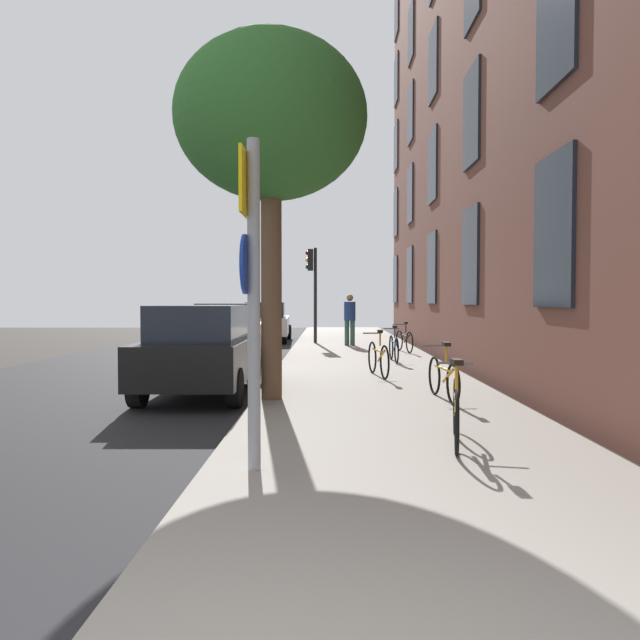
{
  "coord_description": "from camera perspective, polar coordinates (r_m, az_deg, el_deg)",
  "views": [
    {
      "loc": [
        0.21,
        -1.66,
        1.72
      ],
      "look_at": [
        0.03,
        12.6,
        1.25
      ],
      "focal_mm": 33.9,
      "sensor_mm": 36.0,
      "label": 1
    }
  ],
  "objects": [
    {
      "name": "car_1",
      "position": [
        17.45,
        -8.53,
        -1.02
      ],
      "size": [
        1.88,
        4.47,
        1.62
      ],
      "color": "orange",
      "rests_on": "road_asphalt"
    },
    {
      "name": "road_asphalt",
      "position": [
        17.4,
        -15.0,
        -3.84
      ],
      "size": [
        7.0,
        38.0,
        0.01
      ],
      "primitive_type": "cube",
      "color": "#232326",
      "rests_on": "ground"
    },
    {
      "name": "sign_post",
      "position": [
        5.7,
        -6.52,
        3.84
      ],
      "size": [
        0.16,
        0.6,
        3.1
      ],
      "color": "gray",
      "rests_on": "sidewalk"
    },
    {
      "name": "ground_plane",
      "position": [
        16.95,
        -8.14,
        -3.96
      ],
      "size": [
        41.8,
        41.8,
        0.0
      ],
      "primitive_type": "plane",
      "color": "#332D28"
    },
    {
      "name": "bicycle_1",
      "position": [
        9.91,
        11.58,
        -5.31
      ],
      "size": [
        0.42,
        1.7,
        0.94
      ],
      "color": "black",
      "rests_on": "sidewalk"
    },
    {
      "name": "traffic_light",
      "position": [
        22.58,
        -0.71,
        4.01
      ],
      "size": [
        0.43,
        0.24,
        3.55
      ],
      "color": "black",
      "rests_on": "sidewalk"
    },
    {
      "name": "bicycle_4",
      "position": [
        18.85,
        7.97,
        -1.89
      ],
      "size": [
        0.48,
        1.65,
        0.94
      ],
      "color": "black",
      "rests_on": "sidewalk"
    },
    {
      "name": "bicycle_2",
      "position": [
        12.76,
        5.52,
        -3.58
      ],
      "size": [
        0.45,
        1.78,
        0.99
      ],
      "color": "black",
      "rests_on": "sidewalk"
    },
    {
      "name": "bicycle_0",
      "position": [
        6.92,
        12.72,
        -8.36
      ],
      "size": [
        0.48,
        1.63,
        0.96
      ],
      "color": "black",
      "rests_on": "sidewalk"
    },
    {
      "name": "pedestrian_0",
      "position": [
        21.36,
        2.83,
        0.36
      ],
      "size": [
        0.55,
        0.55,
        1.81
      ],
      "color": "#33594C",
      "rests_on": "sidewalk"
    },
    {
      "name": "car_0",
      "position": [
        11.0,
        -11.1,
        -2.75
      ],
      "size": [
        1.76,
        3.96,
        1.62
      ],
      "color": "black",
      "rests_on": "road_asphalt"
    },
    {
      "name": "building_facade",
      "position": [
        17.8,
        13.08,
        23.53
      ],
      "size": [
        0.56,
        27.0,
        16.56
      ],
      "color": "brown",
      "rests_on": "ground"
    },
    {
      "name": "tree_near",
      "position": [
        10.2,
        -4.65,
        18.29
      ],
      "size": [
        3.09,
        3.09,
        5.84
      ],
      "color": "brown",
      "rests_on": "sidewalk"
    },
    {
      "name": "car_2",
      "position": [
        24.98,
        -5.09,
        -0.14
      ],
      "size": [
        2.0,
        4.41,
        1.62
      ],
      "color": "silver",
      "rests_on": "road_asphalt"
    },
    {
      "name": "bicycle_3",
      "position": [
        15.8,
        6.98,
        -2.59
      ],
      "size": [
        0.42,
        1.67,
        0.95
      ],
      "color": "black",
      "rests_on": "sidewalk"
    },
    {
      "name": "sidewalk",
      "position": [
        16.77,
        3.79,
        -3.8
      ],
      "size": [
        4.2,
        38.0,
        0.12
      ],
      "primitive_type": "cube",
      "color": "gray",
      "rests_on": "ground"
    }
  ]
}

